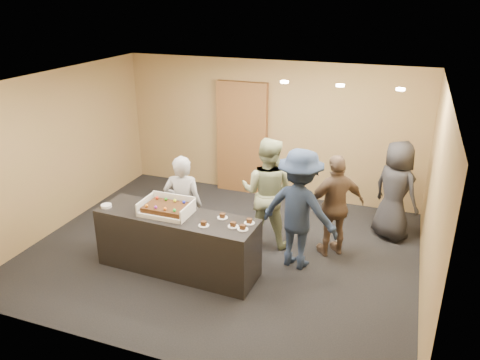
{
  "coord_description": "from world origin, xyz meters",
  "views": [
    {
      "loc": [
        2.54,
        -6.09,
        3.88
      ],
      "look_at": [
        0.3,
        0.0,
        1.26
      ],
      "focal_mm": 35.0,
      "sensor_mm": 36.0,
      "label": 1
    }
  ],
  "objects": [
    {
      "name": "room",
      "position": [
        0.0,
        0.0,
        1.35
      ],
      "size": [
        6.04,
        6.0,
        2.7
      ],
      "color": "black",
      "rests_on": "ground"
    },
    {
      "name": "serving_counter",
      "position": [
        -0.41,
        -0.75,
        0.45
      ],
      "size": [
        2.43,
        0.8,
        0.9
      ],
      "primitive_type": "cube",
      "rotation": [
        0.0,
        0.0,
        -0.04
      ],
      "color": "black",
      "rests_on": "floor"
    },
    {
      "name": "storage_cabinet",
      "position": [
        -0.55,
        2.41,
        1.14
      ],
      "size": [
        1.03,
        0.15,
        2.28
      ],
      "primitive_type": "cube",
      "color": "brown",
      "rests_on": "floor"
    },
    {
      "name": "cake_box",
      "position": [
        -0.56,
        -0.72,
        0.95
      ],
      "size": [
        0.72,
        0.49,
        0.21
      ],
      "color": "white",
      "rests_on": "serving_counter"
    },
    {
      "name": "sheet_cake",
      "position": [
        -0.56,
        -0.75,
        1.0
      ],
      "size": [
        0.61,
        0.42,
        0.12
      ],
      "color": "#351D0C",
      "rests_on": "cake_box"
    },
    {
      "name": "plate_stack",
      "position": [
        -1.51,
        -0.86,
        0.92
      ],
      "size": [
        0.16,
        0.16,
        0.04
      ],
      "primitive_type": "cylinder",
      "color": "white",
      "rests_on": "serving_counter"
    },
    {
      "name": "slice_a",
      "position": [
        0.1,
        -0.91,
        0.92
      ],
      "size": [
        0.15,
        0.15,
        0.07
      ],
      "color": "white",
      "rests_on": "serving_counter"
    },
    {
      "name": "slice_b",
      "position": [
        0.25,
        -0.6,
        0.92
      ],
      "size": [
        0.15,
        0.15,
        0.07
      ],
      "color": "white",
      "rests_on": "serving_counter"
    },
    {
      "name": "slice_c",
      "position": [
        0.49,
        -0.8,
        0.92
      ],
      "size": [
        0.15,
        0.15,
        0.07
      ],
      "color": "white",
      "rests_on": "serving_counter"
    },
    {
      "name": "slice_d",
      "position": [
        0.67,
        -0.62,
        0.92
      ],
      "size": [
        0.15,
        0.15,
        0.07
      ],
      "color": "white",
      "rests_on": "serving_counter"
    },
    {
      "name": "slice_e",
      "position": [
        0.64,
        -0.83,
        0.92
      ],
      "size": [
        0.15,
        0.15,
        0.07
      ],
      "color": "white",
      "rests_on": "serving_counter"
    },
    {
      "name": "person_server_grey",
      "position": [
        -0.54,
        -0.26,
        0.81
      ],
      "size": [
        0.68,
        0.53,
        1.63
      ],
      "primitive_type": "imported",
      "rotation": [
        0.0,
        0.0,
        3.41
      ],
      "color": "#A0A0A5",
      "rests_on": "floor"
    },
    {
      "name": "person_sage_man",
      "position": [
        0.58,
        0.51,
        0.9
      ],
      "size": [
        0.88,
        0.69,
        1.8
      ],
      "primitive_type": "imported",
      "rotation": [
        0.0,
        0.0,
        3.14
      ],
      "color": "#949E75",
      "rests_on": "floor"
    },
    {
      "name": "person_navy_man",
      "position": [
        1.22,
        0.01,
        0.92
      ],
      "size": [
        1.31,
        0.92,
        1.84
      ],
      "primitive_type": "imported",
      "rotation": [
        0.0,
        0.0,
        2.93
      ],
      "color": "#1C2841",
      "rests_on": "floor"
    },
    {
      "name": "person_brown_extra",
      "position": [
        1.67,
        0.52,
        0.82
      ],
      "size": [
        1.02,
        0.89,
        1.64
      ],
      "primitive_type": "imported",
      "rotation": [
        0.0,
        0.0,
        3.77
      ],
      "color": "brown",
      "rests_on": "floor"
    },
    {
      "name": "person_dark_suit",
      "position": [
        2.5,
        1.41,
        0.85
      ],
      "size": [
        0.98,
        0.92,
        1.69
      ],
      "primitive_type": "imported",
      "rotation": [
        0.0,
        0.0,
        2.51
      ],
      "color": "#25252A",
      "rests_on": "floor"
    },
    {
      "name": "ceiling_spotlights",
      "position": [
        1.6,
        0.5,
        2.67
      ],
      "size": [
        1.72,
        0.12,
        0.03
      ],
      "color": "#FFEAC6",
      "rests_on": "ceiling"
    }
  ]
}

